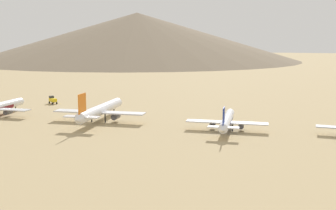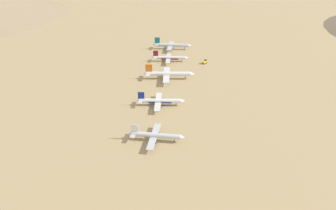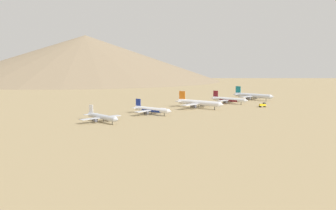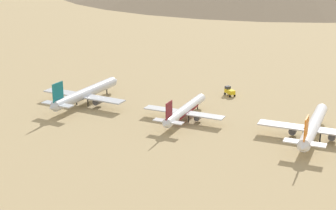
# 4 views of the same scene
# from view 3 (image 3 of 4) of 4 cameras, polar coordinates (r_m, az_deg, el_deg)

# --- Properties ---
(ground_plane) EXTENTS (1800.00, 1800.00, 0.00)m
(ground_plane) POSITION_cam_3_polar(r_m,az_deg,el_deg) (273.00, 5.01, -0.61)
(ground_plane) COLOR tan
(parked_jet_0) EXTENTS (33.82, 27.46, 9.76)m
(parked_jet_0) POSITION_cam_3_polar(r_m,az_deg,el_deg) (208.88, -11.17, -1.99)
(parked_jet_0) COLOR silver
(parked_jet_0) RESTS_ON ground
(parked_jet_1) EXTENTS (36.03, 29.46, 10.42)m
(parked_jet_1) POSITION_cam_3_polar(r_m,az_deg,el_deg) (238.45, -2.81, -0.79)
(parked_jet_1) COLOR white
(parked_jet_1) RESTS_ON ground
(parked_jet_2) EXTENTS (45.95, 37.58, 13.29)m
(parked_jet_2) POSITION_cam_3_polar(r_m,az_deg,el_deg) (274.51, 5.18, 0.37)
(parked_jet_2) COLOR white
(parked_jet_2) RESTS_ON ground
(parked_jet_3) EXTENTS (38.96, 31.80, 11.24)m
(parked_jet_3) POSITION_cam_3_polar(r_m,az_deg,el_deg) (314.06, 10.24, 0.93)
(parked_jet_3) COLOR silver
(parked_jet_3) RESTS_ON ground
(parked_jet_4) EXTENTS (46.34, 37.70, 13.36)m
(parked_jet_4) POSITION_cam_3_polar(r_m,az_deg,el_deg) (352.39, 14.08, 1.55)
(parked_jet_4) COLOR silver
(parked_jet_4) RESTS_ON ground
(service_truck) EXTENTS (4.80, 5.70, 3.90)m
(service_truck) POSITION_cam_3_polar(r_m,az_deg,el_deg) (292.15, 15.76, 0.04)
(service_truck) COLOR yellow
(service_truck) RESTS_ON ground
(desert_hill_2) EXTENTS (642.83, 642.83, 108.58)m
(desert_hill_2) POSITION_cam_3_polar(r_m,az_deg,el_deg) (839.02, -13.78, 7.72)
(desert_hill_2) COLOR #8C775B
(desert_hill_2) RESTS_ON ground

